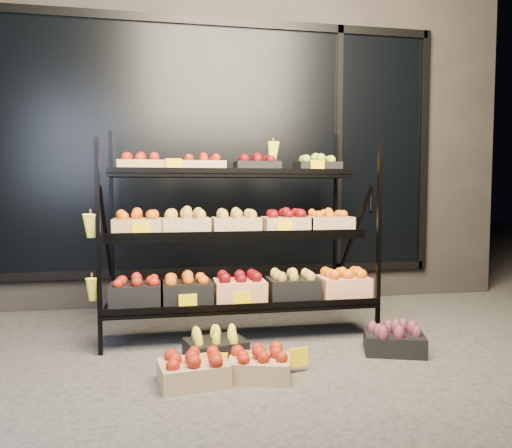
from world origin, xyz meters
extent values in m
plane|color=#514F4C|center=(0.00, 0.00, 0.00)|extent=(24.00, 24.00, 0.00)
cube|color=#2D2826|center=(0.00, 2.60, 1.75)|extent=(6.00, 2.00, 3.50)
cube|color=black|center=(0.00, 1.58, 1.55)|extent=(4.20, 0.04, 2.40)
cube|color=black|center=(0.00, 1.56, 0.34)|extent=(4.30, 0.06, 0.08)
cube|color=black|center=(0.00, 1.56, 2.76)|extent=(4.30, 0.06, 0.08)
cube|color=black|center=(2.15, 1.56, 1.55)|extent=(0.08, 0.06, 2.50)
cube|color=black|center=(1.20, 1.56, 1.55)|extent=(0.06, 0.06, 2.50)
cylinder|color=black|center=(1.55, 1.53, 1.05)|extent=(0.02, 0.02, 0.25)
cube|color=black|center=(-1.02, 0.18, 0.75)|extent=(0.03, 0.03, 1.50)
cube|color=black|center=(1.02, 0.18, 0.75)|extent=(0.03, 0.03, 1.50)
cube|color=black|center=(-1.02, 1.15, 0.83)|extent=(0.03, 0.03, 1.66)
cube|color=black|center=(1.02, 1.15, 0.83)|extent=(0.03, 0.03, 1.66)
cube|color=black|center=(0.00, 0.35, 0.27)|extent=(2.05, 0.42, 0.03)
cube|color=black|center=(0.00, 0.15, 0.30)|extent=(2.05, 0.02, 0.05)
cube|color=black|center=(0.00, 0.65, 0.77)|extent=(2.05, 0.40, 0.03)
cube|color=black|center=(0.00, 0.46, 0.80)|extent=(2.05, 0.02, 0.05)
cube|color=black|center=(0.00, 0.95, 1.27)|extent=(2.05, 0.40, 0.03)
cube|color=black|center=(0.00, 0.76, 1.30)|extent=(2.05, 0.02, 0.05)
cube|color=tan|center=(-0.76, 0.95, 1.33)|extent=(0.38, 0.28, 0.11)
ellipsoid|color=#A7150B|center=(-0.76, 0.95, 1.42)|extent=(0.32, 0.24, 0.07)
cube|color=tan|center=(-0.25, 0.95, 1.33)|extent=(0.38, 0.28, 0.11)
ellipsoid|color=#A7150B|center=(-0.25, 0.95, 1.42)|extent=(0.32, 0.24, 0.07)
cube|color=black|center=(0.23, 0.95, 1.33)|extent=(0.38, 0.28, 0.11)
ellipsoid|color=#63070C|center=(0.23, 0.95, 1.42)|extent=(0.32, 0.24, 0.07)
cube|color=black|center=(0.78, 0.95, 1.33)|extent=(0.38, 0.28, 0.11)
ellipsoid|color=#89B52D|center=(0.78, 0.95, 1.42)|extent=(0.32, 0.24, 0.07)
cube|color=tan|center=(-0.78, 0.65, 0.85)|extent=(0.38, 0.28, 0.14)
ellipsoid|color=#D65E0B|center=(-0.78, 0.65, 0.95)|extent=(0.32, 0.24, 0.07)
cube|color=tan|center=(-0.41, 0.65, 0.85)|extent=(0.38, 0.28, 0.14)
ellipsoid|color=gold|center=(-0.41, 0.65, 0.95)|extent=(0.32, 0.24, 0.07)
cube|color=tan|center=(0.00, 0.65, 0.85)|extent=(0.38, 0.28, 0.14)
ellipsoid|color=gold|center=(0.00, 0.65, 0.95)|extent=(0.32, 0.24, 0.07)
cube|color=tan|center=(0.42, 0.65, 0.85)|extent=(0.38, 0.28, 0.14)
ellipsoid|color=#63070C|center=(0.42, 0.65, 0.95)|extent=(0.32, 0.24, 0.07)
cube|color=tan|center=(0.78, 0.65, 0.85)|extent=(0.38, 0.28, 0.14)
ellipsoid|color=#D65E0B|center=(0.78, 0.65, 0.95)|extent=(0.32, 0.24, 0.07)
cube|color=black|center=(-0.78, 0.35, 0.37)|extent=(0.38, 0.28, 0.18)
ellipsoid|color=#A7150B|center=(-0.78, 0.35, 0.49)|extent=(0.32, 0.24, 0.07)
cube|color=black|center=(-0.42, 0.35, 0.37)|extent=(0.38, 0.28, 0.18)
ellipsoid|color=#D65E0B|center=(-0.42, 0.35, 0.49)|extent=(0.32, 0.24, 0.07)
cube|color=tan|center=(-0.02, 0.35, 0.37)|extent=(0.38, 0.28, 0.18)
ellipsoid|color=#63070C|center=(-0.02, 0.35, 0.49)|extent=(0.32, 0.24, 0.07)
cube|color=black|center=(0.39, 0.35, 0.37)|extent=(0.38, 0.28, 0.18)
ellipsoid|color=gold|center=(0.39, 0.35, 0.49)|extent=(0.32, 0.24, 0.07)
cube|color=tan|center=(0.81, 0.35, 0.37)|extent=(0.38, 0.28, 0.18)
ellipsoid|color=#D65E0B|center=(0.81, 0.35, 0.49)|extent=(0.32, 0.24, 0.07)
ellipsoid|color=#FFF630|center=(-1.07, 0.20, 0.99)|extent=(0.14, 0.08, 0.22)
ellipsoid|color=#FFF630|center=(-1.07, 0.20, 0.55)|extent=(0.14, 0.08, 0.22)
ellipsoid|color=#FFF630|center=(0.35, 0.85, 1.56)|extent=(0.14, 0.08, 0.22)
cube|color=#FFD100|center=(-0.75, 0.50, 0.84)|extent=(0.13, 0.01, 0.12)
cube|color=#FFD100|center=(0.37, 0.50, 0.84)|extent=(0.13, 0.01, 0.12)
cube|color=#FFD100|center=(0.73, 0.80, 1.34)|extent=(0.13, 0.01, 0.12)
cube|color=#FFD100|center=(-0.50, 0.80, 1.34)|extent=(0.13, 0.01, 0.12)
cube|color=#FFD100|center=(-0.42, 0.20, 0.34)|extent=(0.13, 0.01, 0.12)
cube|color=#FFD100|center=(-0.03, 0.20, 0.34)|extent=(0.13, 0.01, 0.12)
cube|color=#FFD100|center=(-0.28, -0.40, 0.06)|extent=(0.13, 0.01, 0.12)
cube|color=#FFD100|center=(0.23, -0.40, 0.06)|extent=(0.13, 0.01, 0.12)
cube|color=tan|center=(-0.43, -0.46, 0.07)|extent=(0.43, 0.34, 0.13)
ellipsoid|color=#A7150B|center=(-0.43, -0.46, 0.16)|extent=(0.36, 0.29, 0.07)
cube|color=black|center=(-0.25, -0.05, 0.07)|extent=(0.44, 0.37, 0.13)
ellipsoid|color=#FFF630|center=(-0.25, -0.05, 0.16)|extent=(0.37, 0.31, 0.07)
cube|color=tan|center=(-0.02, -0.45, 0.06)|extent=(0.43, 0.37, 0.13)
ellipsoid|color=#A7150B|center=(-0.02, -0.45, 0.16)|extent=(0.36, 0.31, 0.07)
cube|color=black|center=(1.00, -0.15, 0.07)|extent=(0.48, 0.41, 0.14)
ellipsoid|color=brown|center=(1.00, -0.15, 0.17)|extent=(0.40, 0.35, 0.07)
camera|label=1|loc=(-0.60, -3.35, 1.15)|focal=35.00mm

